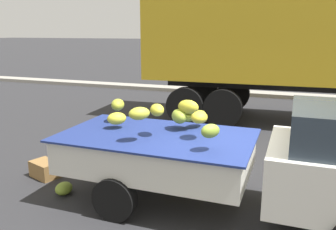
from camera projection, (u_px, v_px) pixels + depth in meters
The scene contains 5 objects.
ground at pixel (240, 210), 5.24m from camera, with size 220.00×220.00×0.00m, color #28282B.
curb_strip at pixel (278, 95), 14.20m from camera, with size 80.00×0.80×0.16m, color gray.
pickup_truck at pixel (299, 164), 4.69m from camera, with size 5.22×1.77×1.70m.
fallen_banana_bunch_near_tailgate at pixel (64, 188), 5.74m from camera, with size 0.33×0.27×0.20m, color olive.
produce_crate at pixel (45, 169), 6.41m from camera, with size 0.52×0.36×0.30m, color olive.
Camera 1 is at (0.63, -4.84, 2.63)m, focal length 37.11 mm.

